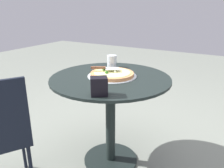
{
  "coord_description": "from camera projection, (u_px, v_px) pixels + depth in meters",
  "views": [
    {
      "loc": [
        1.37,
        0.81,
        1.23
      ],
      "look_at": [
        -0.03,
        -0.0,
        0.67
      ],
      "focal_mm": 36.42,
      "sensor_mm": 36.0,
      "label": 1
    }
  ],
  "objects": [
    {
      "name": "pizza_on_tray",
      "position": [
        112.0,
        74.0,
        1.69
      ],
      "size": [
        0.37,
        0.37,
        0.05
      ],
      "color": "silver",
      "rests_on": "patio_table"
    },
    {
      "name": "patio_table",
      "position": [
        110.0,
        101.0,
        1.73
      ],
      "size": [
        0.89,
        0.89,
        0.73
      ],
      "color": "black",
      "rests_on": "ground"
    },
    {
      "name": "pizza_server",
      "position": [
        105.0,
        68.0,
        1.7
      ],
      "size": [
        0.15,
        0.21,
        0.02
      ],
      "color": "silver",
      "rests_on": "pizza_on_tray"
    },
    {
      "name": "ground_plane",
      "position": [
        111.0,
        160.0,
        1.91
      ],
      "size": [
        10.0,
        10.0,
        0.0
      ],
      "primitive_type": "plane",
      "color": "gray"
    },
    {
      "name": "napkin_dispenser",
      "position": [
        99.0,
        86.0,
        1.32
      ],
      "size": [
        0.12,
        0.12,
        0.11
      ],
      "primitive_type": "cube",
      "rotation": [
        0.0,
        0.0,
        2.22
      ],
      "color": "black",
      "rests_on": "patio_table"
    },
    {
      "name": "drinking_cup",
      "position": [
        112.0,
        61.0,
        1.92
      ],
      "size": [
        0.08,
        0.08,
        0.1
      ],
      "primitive_type": "cylinder",
      "color": "silver",
      "rests_on": "patio_table"
    }
  ]
}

